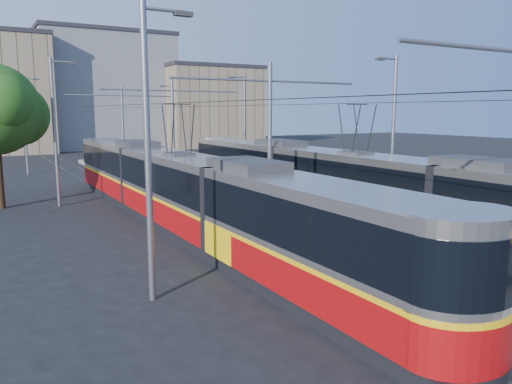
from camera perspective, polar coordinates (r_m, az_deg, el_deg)
ground at (r=16.78m, az=16.15°, el=-9.20°), size 160.00×160.00×0.00m
platform at (r=30.67m, az=-7.29°, el=-0.32°), size 4.00×50.00×0.30m
tactile_strip_left at (r=30.13m, az=-9.84°, el=-0.26°), size 0.70×50.00×0.01m
tactile_strip_right at (r=31.22m, az=-4.84°, el=0.18°), size 0.70×50.00×0.01m
rails at (r=30.69m, az=-7.28°, el=-0.57°), size 8.71×70.00×0.03m
track_arrow at (r=12.42m, az=14.49°, el=-15.81°), size 1.20×5.00×0.01m
tram_left at (r=22.47m, az=-8.69°, el=0.18°), size 2.43×31.20×5.50m
tram_right at (r=23.31m, az=11.20°, el=0.80°), size 2.43×31.72×5.50m
catenary at (r=27.65m, az=-5.17°, el=7.79°), size 9.20×70.00×7.00m
street_lamps at (r=33.99m, az=-10.06°, el=7.37°), size 15.18×38.22×8.00m
shelter at (r=27.55m, az=-3.81°, el=1.62°), size 0.91×1.22×2.41m
tree at (r=30.07m, az=-27.23°, el=8.21°), size 5.29×4.89×7.68m
building_centre at (r=77.03m, az=-17.07°, el=10.98°), size 18.36×14.28×16.16m
building_right at (r=75.84m, az=-5.43°, el=9.72°), size 14.28×10.20×11.79m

